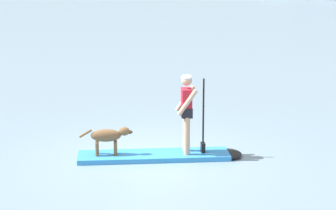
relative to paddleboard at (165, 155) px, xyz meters
The scene contains 4 objects.
ground_plane 0.23m from the paddleboard, 157.95° to the right, with size 400.00×400.00×0.00m, color gray.
paddleboard is the anchor object (origin of this frame).
person_paddler 1.09m from the paddleboard, 22.05° to the left, with size 0.68×0.59×1.64m.
dog 1.23m from the paddleboard, 157.95° to the right, with size 1.03×0.48×0.58m.
Camera 1 is at (3.95, -11.90, 4.06)m, focal length 68.10 mm.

